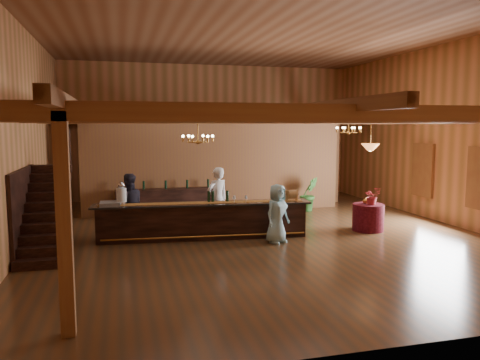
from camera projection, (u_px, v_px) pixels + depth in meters
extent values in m
plane|color=#45311D|center=(259.00, 233.00, 13.14)|extent=(14.00, 14.00, 0.00)
plane|color=brown|center=(260.00, 32.00, 12.50)|extent=(14.00, 14.00, 0.00)
cube|color=#BF774A|center=(211.00, 132.00, 19.56)|extent=(12.00, 0.10, 5.50)
cube|color=#BF774A|center=(414.00, 145.00, 6.09)|extent=(12.00, 0.10, 5.50)
cube|color=#BF774A|center=(22.00, 136.00, 11.34)|extent=(0.10, 14.00, 5.50)
cube|color=#BF774A|center=(447.00, 134.00, 14.31)|extent=(0.10, 14.00, 5.50)
cube|color=brown|center=(358.00, 113.00, 7.48)|extent=(11.90, 0.20, 0.28)
cube|color=brown|center=(300.00, 116.00, 9.88)|extent=(11.90, 0.20, 0.28)
cube|color=brown|center=(265.00, 118.00, 12.29)|extent=(11.90, 0.20, 0.28)
cube|color=brown|center=(241.00, 119.00, 14.69)|extent=(11.90, 0.20, 0.28)
cube|color=brown|center=(224.00, 120.00, 17.10)|extent=(11.90, 0.20, 0.28)
cube|color=brown|center=(212.00, 121.00, 19.31)|extent=(11.90, 0.20, 0.28)
cube|color=brown|center=(86.00, 112.00, 11.64)|extent=(0.18, 13.90, 0.22)
cube|color=brown|center=(259.00, 113.00, 12.75)|extent=(0.18, 13.90, 0.22)
cube|color=brown|center=(404.00, 114.00, 13.87)|extent=(0.18, 13.90, 0.22)
cube|color=brown|center=(97.00, 166.00, 16.17)|extent=(0.20, 0.20, 3.20)
cube|color=brown|center=(335.00, 162.00, 18.40)|extent=(0.20, 0.20, 3.20)
cube|color=brown|center=(64.00, 226.00, 6.55)|extent=(0.20, 0.20, 3.20)
cube|color=brown|center=(216.00, 168.00, 16.20)|extent=(9.00, 0.18, 3.10)
cube|color=white|center=(423.00, 170.00, 15.39)|extent=(0.12, 1.05, 1.75)
cube|color=#3A1C14|center=(38.00, 264.00, 9.86)|extent=(1.00, 0.28, 0.20)
cube|color=#3A1C14|center=(40.00, 251.00, 10.10)|extent=(1.00, 0.28, 0.20)
cube|color=#3A1C14|center=(42.00, 239.00, 10.35)|extent=(1.00, 0.28, 0.20)
cube|color=#3A1C14|center=(43.00, 228.00, 10.59)|extent=(1.00, 0.28, 0.20)
cube|color=#3A1C14|center=(45.00, 217.00, 10.84)|extent=(1.00, 0.28, 0.20)
cube|color=#3A1C14|center=(46.00, 206.00, 11.09)|extent=(1.00, 0.28, 0.20)
cube|color=#3A1C14|center=(47.00, 196.00, 11.33)|extent=(1.00, 0.28, 0.20)
cube|color=#3A1C14|center=(49.00, 187.00, 11.58)|extent=(1.00, 0.28, 0.20)
cube|color=#3A1C14|center=(50.00, 177.00, 11.83)|extent=(1.00, 0.28, 0.20)
cube|color=#3A1C14|center=(51.00, 169.00, 12.07)|extent=(1.00, 0.28, 0.20)
cube|color=#3A1C14|center=(243.00, 188.00, 18.61)|extent=(1.20, 0.60, 1.10)
cube|color=olive|center=(167.00, 191.00, 17.88)|extent=(1.00, 0.60, 1.00)
cube|color=#3A1C14|center=(203.00, 222.00, 12.47)|extent=(5.53, 1.08, 0.92)
cube|color=black|center=(203.00, 204.00, 12.41)|extent=(5.81, 1.22, 0.05)
cube|color=maroon|center=(203.00, 203.00, 12.41)|extent=(5.42, 0.84, 0.01)
cylinder|color=#A86D29|center=(206.00, 236.00, 12.15)|extent=(5.30, 0.52, 0.05)
cylinder|color=silver|center=(122.00, 203.00, 12.11)|extent=(0.18, 0.18, 0.08)
cylinder|color=silver|center=(121.00, 195.00, 12.09)|extent=(0.26, 0.26, 0.36)
sphere|color=silver|center=(121.00, 185.00, 12.06)|extent=(0.18, 0.18, 0.18)
cube|color=gray|center=(110.00, 204.00, 11.98)|extent=(0.50, 0.50, 0.10)
cube|color=olive|center=(287.00, 196.00, 12.71)|extent=(0.06, 0.06, 0.30)
cube|color=olive|center=(297.00, 195.00, 12.77)|extent=(0.06, 0.06, 0.30)
cylinder|color=olive|center=(292.00, 194.00, 12.74)|extent=(0.24, 0.24, 0.24)
cylinder|color=black|center=(209.00, 197.00, 12.53)|extent=(0.07, 0.07, 0.30)
cylinder|color=black|center=(213.00, 197.00, 12.55)|extent=(0.07, 0.07, 0.30)
cylinder|color=black|center=(227.00, 196.00, 12.61)|extent=(0.07, 0.07, 0.30)
cube|color=#3A1C14|center=(166.00, 202.00, 15.58)|extent=(3.29, 0.73, 0.92)
cylinder|color=maroon|center=(368.00, 217.00, 13.43)|extent=(0.89, 0.89, 0.77)
cylinder|color=#A86D29|center=(198.00, 130.00, 11.85)|extent=(0.02, 0.02, 0.61)
sphere|color=#A86D29|center=(198.00, 142.00, 11.88)|extent=(0.12, 0.12, 0.12)
torus|color=#A86D29|center=(198.00, 138.00, 11.87)|extent=(0.80, 0.80, 0.04)
cylinder|color=#A86D29|center=(349.00, 126.00, 14.56)|extent=(0.02, 0.02, 0.41)
sphere|color=#A86D29|center=(348.00, 133.00, 14.58)|extent=(0.12, 0.12, 0.12)
torus|color=#A86D29|center=(348.00, 129.00, 14.57)|extent=(0.80, 0.80, 0.04)
cylinder|color=#A86D29|center=(371.00, 133.00, 13.15)|extent=(0.02, 0.02, 0.80)
cone|color=orange|center=(370.00, 147.00, 13.20)|extent=(0.52, 0.52, 0.20)
imported|color=white|center=(217.00, 199.00, 13.35)|extent=(0.79, 0.67, 1.83)
imported|color=#262433|center=(129.00, 205.00, 12.68)|extent=(0.92, 0.77, 1.72)
imported|color=#93C5CF|center=(277.00, 214.00, 11.99)|extent=(0.89, 0.79, 1.52)
imported|color=#33722B|center=(309.00, 194.00, 16.52)|extent=(0.73, 0.62, 1.21)
imported|color=#A2272C|center=(372.00, 196.00, 13.24)|extent=(0.49, 0.43, 0.50)
imported|color=#A86D29|center=(366.00, 199.00, 13.46)|extent=(0.19, 0.19, 0.29)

